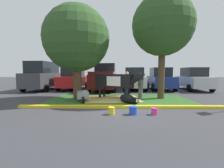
{
  "coord_description": "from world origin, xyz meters",
  "views": [
    {
      "loc": [
        -0.39,
        -6.83,
        1.66
      ],
      "look_at": [
        -0.55,
        2.72,
        0.9
      ],
      "focal_mm": 25.12,
      "sensor_mm": 36.0,
      "label": 1
    }
  ],
  "objects_px": {
    "cow_holstein": "(116,81)",
    "sedan_red": "(73,79)",
    "wheelbarrow": "(83,95)",
    "sedan_silver": "(193,79)",
    "hatchback_white": "(134,79)",
    "bucket_pink": "(154,111)",
    "person_handler": "(127,83)",
    "sedan_blue": "(160,79)",
    "suv_dark_grey": "(43,76)",
    "calf_lying": "(128,99)",
    "bucket_yellow": "(112,110)",
    "shade_tree_right": "(163,26)",
    "bucket_blue": "(133,110)",
    "shade_tree_left": "(77,39)",
    "person_visitor_near": "(141,85)",
    "pickup_truck_maroon": "(105,78)"
  },
  "relations": [
    {
      "from": "cow_holstein",
      "to": "sedan_red",
      "type": "height_order",
      "value": "sedan_red"
    },
    {
      "from": "wheelbarrow",
      "to": "sedan_silver",
      "type": "relative_size",
      "value": 0.36
    },
    {
      "from": "cow_holstein",
      "to": "hatchback_white",
      "type": "relative_size",
      "value": 0.65
    },
    {
      "from": "bucket_pink",
      "to": "sedan_red",
      "type": "distance_m",
      "value": 10.16
    },
    {
      "from": "person_handler",
      "to": "sedan_blue",
      "type": "relative_size",
      "value": 0.37
    },
    {
      "from": "wheelbarrow",
      "to": "suv_dark_grey",
      "type": "relative_size",
      "value": 0.34
    },
    {
      "from": "calf_lying",
      "to": "wheelbarrow",
      "type": "bearing_deg",
      "value": 172.75
    },
    {
      "from": "bucket_yellow",
      "to": "sedan_red",
      "type": "relative_size",
      "value": 0.06
    },
    {
      "from": "shade_tree_right",
      "to": "bucket_pink",
      "type": "distance_m",
      "value": 5.72
    },
    {
      "from": "calf_lying",
      "to": "wheelbarrow",
      "type": "xyz_separation_m",
      "value": [
        -2.43,
        0.31,
        0.15
      ]
    },
    {
      "from": "person_handler",
      "to": "hatchback_white",
      "type": "height_order",
      "value": "hatchback_white"
    },
    {
      "from": "wheelbarrow",
      "to": "bucket_blue",
      "type": "height_order",
      "value": "wheelbarrow"
    },
    {
      "from": "shade_tree_left",
      "to": "wheelbarrow",
      "type": "height_order",
      "value": "shade_tree_left"
    },
    {
      "from": "calf_lying",
      "to": "bucket_yellow",
      "type": "height_order",
      "value": "calf_lying"
    },
    {
      "from": "person_visitor_near",
      "to": "cow_holstein",
      "type": "bearing_deg",
      "value": -174.97
    },
    {
      "from": "sedan_red",
      "to": "hatchback_white",
      "type": "xyz_separation_m",
      "value": [
        5.63,
        0.03,
        0.0
      ]
    },
    {
      "from": "person_handler",
      "to": "pickup_truck_maroon",
      "type": "bearing_deg",
      "value": 117.52
    },
    {
      "from": "bucket_pink",
      "to": "sedan_silver",
      "type": "xyz_separation_m",
      "value": [
        5.56,
        8.27,
        0.85
      ]
    },
    {
      "from": "cow_holstein",
      "to": "sedan_blue",
      "type": "bearing_deg",
      "value": 50.79
    },
    {
      "from": "hatchback_white",
      "to": "sedan_red",
      "type": "bearing_deg",
      "value": -179.69
    },
    {
      "from": "cow_holstein",
      "to": "suv_dark_grey",
      "type": "distance_m",
      "value": 7.99
    },
    {
      "from": "wheelbarrow",
      "to": "hatchback_white",
      "type": "xyz_separation_m",
      "value": [
        3.53,
        6.12,
        0.6
      ]
    },
    {
      "from": "bucket_pink",
      "to": "wheelbarrow",
      "type": "bearing_deg",
      "value": 142.99
    },
    {
      "from": "hatchback_white",
      "to": "sedan_blue",
      "type": "xyz_separation_m",
      "value": [
        2.42,
        -0.09,
        0.0
      ]
    },
    {
      "from": "person_visitor_near",
      "to": "hatchback_white",
      "type": "distance_m",
      "value": 5.04
    },
    {
      "from": "shade_tree_left",
      "to": "person_visitor_near",
      "type": "height_order",
      "value": "shade_tree_left"
    },
    {
      "from": "shade_tree_left",
      "to": "sedan_silver",
      "type": "relative_size",
      "value": 1.24
    },
    {
      "from": "bucket_yellow",
      "to": "shade_tree_left",
      "type": "bearing_deg",
      "value": 121.77
    },
    {
      "from": "bucket_yellow",
      "to": "bucket_blue",
      "type": "bearing_deg",
      "value": 0.67
    },
    {
      "from": "calf_lying",
      "to": "sedan_blue",
      "type": "xyz_separation_m",
      "value": [
        3.52,
        6.34,
        0.75
      ]
    },
    {
      "from": "shade_tree_left",
      "to": "wheelbarrow",
      "type": "bearing_deg",
      "value": -62.7
    },
    {
      "from": "bucket_yellow",
      "to": "calf_lying",
      "type": "bearing_deg",
      "value": 69.73
    },
    {
      "from": "cow_holstein",
      "to": "person_handler",
      "type": "bearing_deg",
      "value": 59.83
    },
    {
      "from": "shade_tree_left",
      "to": "suv_dark_grey",
      "type": "xyz_separation_m",
      "value": [
        -4.19,
        4.57,
        -2.32
      ]
    },
    {
      "from": "bucket_blue",
      "to": "pickup_truck_maroon",
      "type": "bearing_deg",
      "value": 101.33
    },
    {
      "from": "suv_dark_grey",
      "to": "hatchback_white",
      "type": "distance_m",
      "value": 8.27
    },
    {
      "from": "bucket_blue",
      "to": "suv_dark_grey",
      "type": "bearing_deg",
      "value": 131.78
    },
    {
      "from": "shade_tree_right",
      "to": "sedan_red",
      "type": "xyz_separation_m",
      "value": [
        -6.69,
        4.95,
        -3.39
      ]
    },
    {
      "from": "wheelbarrow",
      "to": "bucket_yellow",
      "type": "bearing_deg",
      "value": -56.52
    },
    {
      "from": "shade_tree_left",
      "to": "pickup_truck_maroon",
      "type": "height_order",
      "value": "shade_tree_left"
    },
    {
      "from": "bucket_blue",
      "to": "bucket_yellow",
      "type": "bearing_deg",
      "value": -179.33
    },
    {
      "from": "calf_lying",
      "to": "sedan_red",
      "type": "height_order",
      "value": "sedan_red"
    },
    {
      "from": "sedan_red",
      "to": "pickup_truck_maroon",
      "type": "height_order",
      "value": "pickup_truck_maroon"
    },
    {
      "from": "shade_tree_left",
      "to": "suv_dark_grey",
      "type": "height_order",
      "value": "shade_tree_left"
    },
    {
      "from": "shade_tree_right",
      "to": "calf_lying",
      "type": "xyz_separation_m",
      "value": [
        -2.16,
        -1.45,
        -4.14
      ]
    },
    {
      "from": "shade_tree_right",
      "to": "sedan_blue",
      "type": "distance_m",
      "value": 6.11
    },
    {
      "from": "shade_tree_left",
      "to": "sedan_blue",
      "type": "height_order",
      "value": "shade_tree_left"
    },
    {
      "from": "cow_holstein",
      "to": "bucket_blue",
      "type": "bearing_deg",
      "value": -79.06
    },
    {
      "from": "shade_tree_left",
      "to": "cow_holstein",
      "type": "relative_size",
      "value": 1.91
    },
    {
      "from": "person_visitor_near",
      "to": "sedan_red",
      "type": "relative_size",
      "value": 0.35
    }
  ]
}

